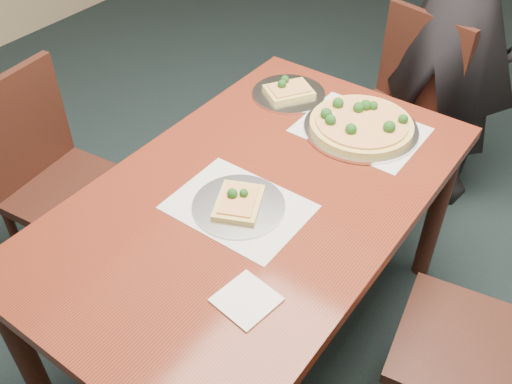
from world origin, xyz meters
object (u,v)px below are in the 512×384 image
Objects in this scene: chair_right at (503,347)px; pizza_pan at (361,124)px; dining_table at (256,213)px; slice_plate_near at (239,204)px; diner at (459,16)px; chair_far at (401,105)px; slice_plate_far at (289,92)px; chair_left at (53,174)px.

chair_right is 0.85m from pizza_pan.
dining_table is 5.36× the size of slice_plate_near.
slice_plate_near is (-0.81, -0.18, 0.25)m from chair_right.
diner reaches higher than chair_right.
chair_right is (0.78, -0.98, 0.00)m from chair_far.
chair_right is 1.41m from diner.
pizza_pan is 1.44× the size of slice_plate_near.
chair_right is (0.81, 0.09, -0.14)m from dining_table.
diner is (0.11, 0.19, 0.38)m from chair_far.
chair_far is 3.25× the size of slice_plate_far.
chair_far and chair_right have the same top height.
slice_plate_far is at bearing 68.07° from diner.
chair_far is (0.03, 1.07, -0.14)m from dining_table.
chair_left reaches higher than dining_table.
slice_plate_far is (-1.04, 0.44, 0.25)m from chair_right.
chair_far is at bearing 97.48° from pizza_pan.
diner is (0.13, 1.27, 0.24)m from dining_table.
diner is (0.99, 1.43, 0.38)m from chair_left.
diner is 0.79m from pizza_pan.
dining_table is 0.59m from slice_plate_far.
chair_right is at bearing -22.98° from slice_plate_far.
slice_plate_near is at bearing 88.68° from diner.
dining_table is at bearing -86.02° from chair_left.
chair_right reaches higher than pizza_pan.
pizza_pan is (-0.03, -0.78, -0.12)m from diner.
dining_table is at bearing 88.82° from slice_plate_near.
chair_left reaches higher than slice_plate_near.
diner reaches higher than dining_table.
dining_table is at bearing -101.94° from pizza_pan.
chair_left is 0.51× the size of diner.
diner is 6.39× the size of slice_plate_far.
chair_far is at bearing 65.62° from diner.
chair_right is at bearing 12.35° from slice_plate_near.
slice_plate_far is (-0.26, -0.54, 0.25)m from chair_far.
diner is at bearing 84.12° from dining_table.
chair_left is at bearing -113.72° from chair_far.
chair_left is at bearing -145.94° from pizza_pan.
diner reaches higher than chair_far.
pizza_pan is at bearing 92.22° from diner.
slice_plate_near is at bearing -79.60° from chair_far.
chair_left is 0.89m from slice_plate_near.
slice_plate_far is at bearing -103.56° from chair_far.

